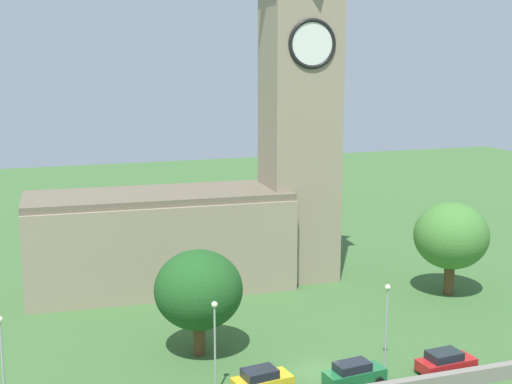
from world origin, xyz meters
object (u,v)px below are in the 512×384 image
object	(u,v)px
car_red	(446,362)
streetlamp_central	(387,311)
church	(218,186)
tree_by_tower	(199,290)
streetlamp_west_end	(2,354)
car_green	(354,373)
streetlamp_west_mid	(215,333)
car_yellow	(262,380)
tree_riverside_west	(451,236)

from	to	relation	value
car_red	streetlamp_central	distance (m)	5.79
church	tree_by_tower	bearing A→B (deg)	-110.52
streetlamp_west_end	car_green	bearing A→B (deg)	-4.94
church	streetlamp_central	world-z (taller)	church
streetlamp_central	tree_by_tower	size ratio (longest dim) A/B	0.77
church	car_red	bearing A→B (deg)	-69.47
car_green	streetlamp_central	xyz separation A→B (m)	(3.76, 2.13, 3.57)
car_red	tree_by_tower	world-z (taller)	tree_by_tower
church	streetlamp_west_mid	xyz separation A→B (m)	(-7.38, -25.21, -5.77)
church	car_yellow	size ratio (longest dim) A/B	7.96
church	streetlamp_west_end	xyz separation A→B (m)	(-21.45, -24.70, -5.52)
streetlamp_west_end	streetlamp_west_mid	size ratio (longest dim) A/B	1.06
car_green	streetlamp_west_end	bearing A→B (deg)	175.06
streetlamp_west_mid	church	bearing A→B (deg)	73.68
church	streetlamp_central	distance (m)	26.20
tree_by_tower	tree_riverside_west	distance (m)	28.45
car_yellow	tree_riverside_west	bearing A→B (deg)	29.60
car_yellow	streetlamp_central	distance (m)	11.20
streetlamp_central	car_red	bearing A→B (deg)	-35.10
car_red	streetlamp_west_end	bearing A→B (deg)	175.34
streetlamp_west_end	car_yellow	bearing A→B (deg)	-3.28
car_yellow	tree_riverside_west	world-z (taller)	tree_riverside_west
car_yellow	streetlamp_west_mid	world-z (taller)	streetlamp_west_mid
streetlamp_west_end	car_red	bearing A→B (deg)	-4.66
car_yellow	streetlamp_west_mid	xyz separation A→B (m)	(-3.31, 0.49, 3.80)
car_green	streetlamp_west_mid	bearing A→B (deg)	171.11
church	car_green	size ratio (longest dim) A/B	7.47
streetlamp_west_end	tree_riverside_west	world-z (taller)	tree_riverside_west
church	tree_by_tower	world-z (taller)	church
streetlamp_west_mid	streetlamp_central	world-z (taller)	streetlamp_west_mid
church	streetlamp_west_mid	world-z (taller)	church
streetlamp_central	tree_riverside_west	size ratio (longest dim) A/B	0.70
car_yellow	car_green	world-z (taller)	car_green
car_green	streetlamp_central	size ratio (longest dim) A/B	0.72
car_green	tree_riverside_west	bearing A→B (deg)	40.01
car_yellow	car_red	world-z (taller)	car_red
car_red	car_yellow	bearing A→B (deg)	173.67
car_yellow	tree_by_tower	xyz separation A→B (m)	(-2.62, 7.83, 4.55)
car_red	tree_riverside_west	distance (m)	19.86
tree_by_tower	tree_riverside_west	world-z (taller)	tree_riverside_west
car_yellow	streetlamp_central	xyz separation A→B (m)	(10.56, 1.03, 3.58)
streetlamp_west_mid	tree_by_tower	bearing A→B (deg)	84.60
streetlamp_central	tree_by_tower	bearing A→B (deg)	152.71
tree_by_tower	car_green	bearing A→B (deg)	-43.46
tree_by_tower	car_yellow	bearing A→B (deg)	-71.51
car_red	streetlamp_west_mid	xyz separation A→B (m)	(-17.60, 2.07, 3.80)
car_red	streetlamp_central	xyz separation A→B (m)	(-3.73, 2.62, 3.57)
car_red	streetlamp_west_mid	size ratio (longest dim) A/B	0.65
car_green	streetlamp_west_mid	world-z (taller)	streetlamp_west_mid
tree_riverside_west	car_green	bearing A→B (deg)	-139.99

